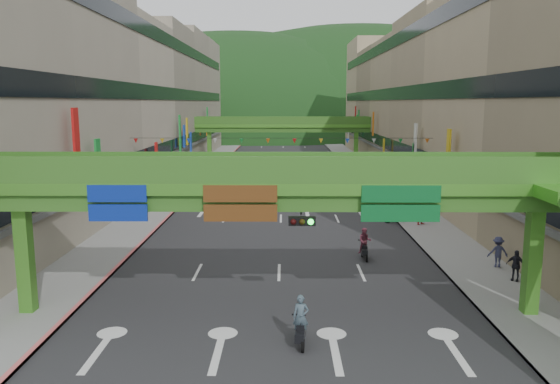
{
  "coord_description": "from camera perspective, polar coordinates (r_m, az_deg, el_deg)",
  "views": [
    {
      "loc": [
        0.29,
        -16.81,
        9.27
      ],
      "look_at": [
        0.0,
        18.0,
        3.5
      ],
      "focal_mm": 35.0,
      "sensor_mm": 36.0,
      "label": 1
    }
  ],
  "objects": [
    {
      "name": "pedestrian_red",
      "position": [
        42.3,
        14.68,
        -2.36
      ],
      "size": [
        1.06,
        1.01,
        1.73
      ],
      "primitive_type": "imported",
      "rotation": [
        0.0,
        0.0,
        0.57
      ],
      "color": "red",
      "rests_on": "ground"
    },
    {
      "name": "pedestrian_dark",
      "position": [
        30.82,
        23.39,
        -7.32
      ],
      "size": [
        1.0,
        0.87,
        1.61
      ],
      "primitive_type": "imported",
      "rotation": [
        0.0,
        0.0,
        -0.63
      ],
      "color": "black",
      "rests_on": "ground"
    },
    {
      "name": "curb_right",
      "position": [
        68.02,
        7.92,
        1.56
      ],
      "size": [
        0.2,
        140.0,
        0.18
      ],
      "primitive_type": "cube",
      "color": "gray",
      "rests_on": "ground"
    },
    {
      "name": "scooter_rider_mid",
      "position": [
        32.82,
        8.84,
        -5.33
      ],
      "size": [
        0.82,
        1.6,
        1.92
      ],
      "color": "black",
      "rests_on": "ground"
    },
    {
      "name": "scooter_rider_left",
      "position": [
        49.24,
        -6.34,
        -0.28
      ],
      "size": [
        1.02,
        1.6,
        2.05
      ],
      "color": "gray",
      "rests_on": "ground"
    },
    {
      "name": "overpass_near",
      "position": [
        22.57,
        2.1,
        -0.97
      ],
      "size": [
        28.0,
        12.27,
        7.1
      ],
      "color": "#4C9E2D",
      "rests_on": "ground"
    },
    {
      "name": "building_row_left",
      "position": [
        69.52,
        -15.78,
        9.22
      ],
      "size": [
        12.8,
        95.0,
        19.0
      ],
      "color": "#9E937F",
      "rests_on": "ground"
    },
    {
      "name": "overpass_far",
      "position": [
        81.91,
        0.28,
        6.7
      ],
      "size": [
        28.0,
        2.2,
        7.1
      ],
      "color": "#4C9E2D",
      "rests_on": "ground"
    },
    {
      "name": "road_slab",
      "position": [
        67.45,
        0.23,
        1.52
      ],
      "size": [
        18.0,
        140.0,
        0.02
      ],
      "primitive_type": "cube",
      "color": "#28282B",
      "rests_on": "ground"
    },
    {
      "name": "scooter_rider_near",
      "position": [
        21.41,
        2.18,
        -13.49
      ],
      "size": [
        0.67,
        1.6,
        2.03
      ],
      "color": "black",
      "rests_on": "ground"
    },
    {
      "name": "hill_right",
      "position": [
        198.58,
        7.68,
        6.65
      ],
      "size": [
        208.0,
        176.0,
        128.0
      ],
      "primitive_type": "ellipsoid",
      "color": "#1C4419",
      "rests_on": "ground"
    },
    {
      "name": "building_row_right",
      "position": [
        69.37,
        16.28,
        9.19
      ],
      "size": [
        12.8,
        95.0,
        19.0
      ],
      "color": "gray",
      "rests_on": "ground"
    },
    {
      "name": "scooter_rider_far",
      "position": [
        51.87,
        -1.03,
        0.29
      ],
      "size": [
        0.95,
        1.58,
        2.08
      ],
      "color": "maroon",
      "rests_on": "ground"
    },
    {
      "name": "car_yellow",
      "position": [
        59.37,
        2.22,
        1.02
      ],
      "size": [
        1.63,
        3.69,
        1.23
      ],
      "primitive_type": "imported",
      "rotation": [
        0.0,
        0.0,
        0.05
      ],
      "color": "yellow",
      "rests_on": "ground"
    },
    {
      "name": "curb_left",
      "position": [
        68.09,
        -7.46,
        1.58
      ],
      "size": [
        0.2,
        140.0,
        0.18
      ],
      "primitive_type": "cube",
      "color": "#CC5959",
      "rests_on": "ground"
    },
    {
      "name": "sidewalk_right",
      "position": [
        68.29,
        9.5,
        1.54
      ],
      "size": [
        4.0,
        140.0,
        0.15
      ],
      "primitive_type": "cube",
      "color": "gray",
      "rests_on": "ground"
    },
    {
      "name": "ground",
      "position": [
        19.2,
        -0.48,
        -19.45
      ],
      "size": [
        320.0,
        320.0,
        0.0
      ],
      "primitive_type": "plane",
      "color": "black",
      "rests_on": "ground"
    },
    {
      "name": "parked_scooter_row",
      "position": [
        48.38,
        10.61,
        -1.17
      ],
      "size": [
        1.6,
        11.61,
        1.08
      ],
      "color": "black",
      "rests_on": "ground"
    },
    {
      "name": "hill_left",
      "position": [
        177.72,
        -4.49,
        6.39
      ],
      "size": [
        168.0,
        140.0,
        112.0
      ],
      "primitive_type": "ellipsoid",
      "color": "#1C4419",
      "rests_on": "ground"
    },
    {
      "name": "bunting_string",
      "position": [
        46.93,
        0.12,
        5.36
      ],
      "size": [
        26.0,
        0.36,
        0.47
      ],
      "color": "black",
      "rests_on": "ground"
    },
    {
      "name": "pedestrian_blue",
      "position": [
        32.92,
        21.8,
        -6.08
      ],
      "size": [
        0.82,
        0.55,
        1.72
      ],
      "primitive_type": "imported",
      "rotation": [
        0.0,
        0.0,
        3.1
      ],
      "color": "#2E304F",
      "rests_on": "ground"
    },
    {
      "name": "sidewalk_left",
      "position": [
        68.38,
        -9.03,
        1.56
      ],
      "size": [
        4.0,
        140.0,
        0.15
      ],
      "primitive_type": "cube",
      "color": "gray",
      "rests_on": "ground"
    },
    {
      "name": "car_silver",
      "position": [
        63.44,
        -6.1,
        1.57
      ],
      "size": [
        1.85,
        4.24,
        1.36
      ],
      "primitive_type": "imported",
      "rotation": [
        0.0,
        0.0,
        -0.1
      ],
      "color": "#A2A2A9",
      "rests_on": "ground"
    }
  ]
}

